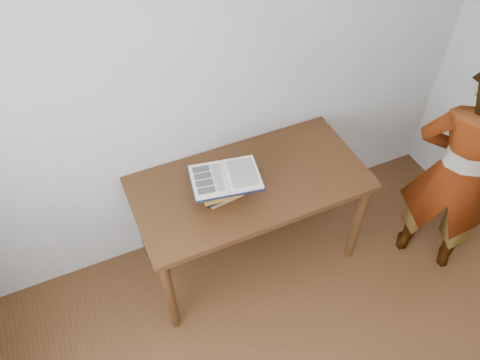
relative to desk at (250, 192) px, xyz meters
name	(u,v)px	position (x,y,z in m)	size (l,w,h in m)	color
room_shell	(425,308)	(-0.09, -1.37, 0.95)	(3.54, 3.54, 2.62)	beige
desk	(250,192)	(0.00, 0.00, 0.00)	(1.45, 0.72, 0.78)	#4A2F12
book_stack	(220,188)	(-0.21, -0.03, 0.17)	(0.25, 0.20, 0.15)	#9A724F
open_book	(225,178)	(-0.18, -0.05, 0.26)	(0.44, 0.34, 0.03)	black
reader	(457,175)	(1.17, -0.49, 0.12)	(0.58, 0.38, 1.60)	tan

